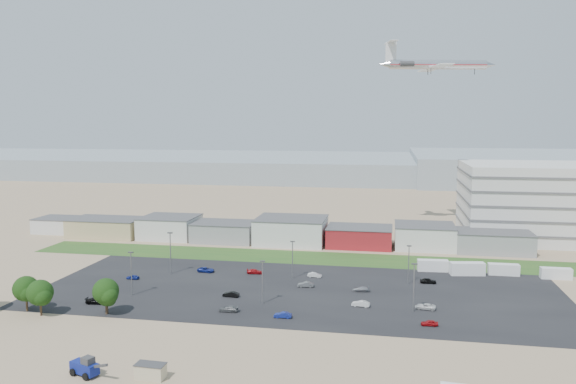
% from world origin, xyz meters
% --- Properties ---
extents(ground, '(700.00, 700.00, 0.00)m').
position_xyz_m(ground, '(0.00, 0.00, 0.00)').
color(ground, '#967B5F').
rests_on(ground, ground).
extents(parking_lot, '(120.00, 50.00, 0.01)m').
position_xyz_m(parking_lot, '(5.00, 20.00, 0.01)').
color(parking_lot, black).
rests_on(parking_lot, ground).
extents(grass_strip, '(160.00, 16.00, 0.02)m').
position_xyz_m(grass_strip, '(0.00, 52.00, 0.01)').
color(grass_strip, '#27541F').
rests_on(grass_strip, ground).
extents(hills_backdrop, '(700.00, 200.00, 9.00)m').
position_xyz_m(hills_backdrop, '(40.00, 315.00, 4.50)').
color(hills_backdrop, gray).
rests_on(hills_backdrop, ground).
extents(building_row, '(170.00, 20.00, 8.00)m').
position_xyz_m(building_row, '(-17.00, 71.00, 4.00)').
color(building_row, silver).
rests_on(building_row, ground).
extents(portable_shed, '(4.69, 2.57, 2.32)m').
position_xyz_m(portable_shed, '(-9.76, -28.67, 1.16)').
color(portable_shed, '#BFB390').
rests_on(portable_shed, ground).
extents(telehandler, '(7.96, 5.02, 3.15)m').
position_xyz_m(telehandler, '(-20.12, -29.61, 1.58)').
color(telehandler, navy).
rests_on(telehandler, ground).
extents(box_trailer_a, '(8.01, 2.98, 2.95)m').
position_xyz_m(box_trailer_a, '(36.66, 43.44, 1.47)').
color(box_trailer_a, silver).
rests_on(box_trailer_a, ground).
extents(box_trailer_b, '(8.90, 4.00, 3.22)m').
position_xyz_m(box_trailer_b, '(45.08, 41.13, 1.61)').
color(box_trailer_b, silver).
rests_on(box_trailer_b, ground).
extents(box_trailer_c, '(7.60, 2.39, 2.85)m').
position_xyz_m(box_trailer_c, '(54.19, 42.77, 1.42)').
color(box_trailer_c, silver).
rests_on(box_trailer_c, ground).
extents(box_trailer_d, '(7.32, 2.35, 2.74)m').
position_xyz_m(box_trailer_d, '(66.32, 41.40, 1.37)').
color(box_trailer_d, silver).
rests_on(box_trailer_d, ground).
extents(tree_left, '(5.58, 5.58, 8.37)m').
position_xyz_m(tree_left, '(-47.77, -4.52, 4.18)').
color(tree_left, black).
rests_on(tree_left, ground).
extents(tree_mid, '(5.56, 5.56, 8.34)m').
position_xyz_m(tree_mid, '(-43.29, -6.40, 4.17)').
color(tree_mid, black).
rests_on(tree_mid, ground).
extents(tree_right, '(5.62, 5.62, 8.43)m').
position_xyz_m(tree_right, '(-30.73, -3.24, 4.21)').
color(tree_right, black).
rests_on(tree_right, ground).
extents(tree_near, '(4.29, 4.29, 6.43)m').
position_xyz_m(tree_near, '(-30.68, -2.95, 3.22)').
color(tree_near, black).
rests_on(tree_near, ground).
extents(lightpole_front_l, '(1.17, 0.49, 9.95)m').
position_xyz_m(lightpole_front_l, '(-31.42, 9.58, 4.97)').
color(lightpole_front_l, slate).
rests_on(lightpole_front_l, ground).
extents(lightpole_front_m, '(1.11, 0.46, 9.42)m').
position_xyz_m(lightpole_front_m, '(-1.12, 9.10, 4.71)').
color(lightpole_front_m, slate).
rests_on(lightpole_front_m, ground).
extents(lightpole_front_r, '(1.20, 0.50, 10.18)m').
position_xyz_m(lightpole_front_r, '(30.49, 9.65, 5.09)').
color(lightpole_front_r, slate).
rests_on(lightpole_front_r, ground).
extents(lightpole_back_l, '(1.27, 0.53, 10.77)m').
position_xyz_m(lightpole_back_l, '(-29.87, 28.47, 5.39)').
color(lightpole_back_l, slate).
rests_on(lightpole_back_l, ground).
extents(lightpole_back_m, '(1.11, 0.46, 9.45)m').
position_xyz_m(lightpole_back_m, '(1.72, 29.79, 4.73)').
color(lightpole_back_m, slate).
rests_on(lightpole_back_m, ground).
extents(lightpole_back_r, '(1.11, 0.46, 9.46)m').
position_xyz_m(lightpole_back_r, '(30.03, 30.00, 4.73)').
color(lightpole_back_r, slate).
rests_on(lightpole_back_r, ground).
extents(airliner, '(47.25, 37.10, 12.42)m').
position_xyz_m(airliner, '(40.64, 104.14, 59.15)').
color(airliner, silver).
extents(parked_car_0, '(4.47, 2.50, 1.18)m').
position_xyz_m(parked_car_0, '(33.05, 11.75, 0.59)').
color(parked_car_0, silver).
rests_on(parked_car_0, ground).
extents(parked_car_1, '(3.94, 1.82, 1.25)m').
position_xyz_m(parked_car_1, '(19.71, 11.06, 0.63)').
color(parked_car_1, silver).
rests_on(parked_car_1, ground).
extents(parked_car_2, '(3.31, 1.45, 1.11)m').
position_xyz_m(parked_car_2, '(33.27, 2.00, 0.56)').
color(parked_car_2, maroon).
rests_on(parked_car_2, ground).
extents(parked_car_3, '(4.13, 1.78, 1.18)m').
position_xyz_m(parked_car_3, '(-6.85, 2.79, 0.59)').
color(parked_car_3, '#595B5E').
rests_on(parked_car_3, ground).
extents(parked_car_4, '(3.79, 1.61, 1.22)m').
position_xyz_m(parked_car_4, '(-9.14, 12.40, 0.61)').
color(parked_car_4, black).
rests_on(parked_car_4, ground).
extents(parked_car_5, '(3.27, 1.43, 1.09)m').
position_xyz_m(parked_car_5, '(-37.17, 21.72, 0.55)').
color(parked_car_5, navy).
rests_on(parked_car_5, ground).
extents(parked_car_6, '(4.29, 2.14, 1.20)m').
position_xyz_m(parked_car_6, '(-8.55, 32.20, 0.60)').
color(parked_car_6, maroon).
rests_on(parked_car_6, ground).
extents(parked_car_7, '(3.90, 1.72, 1.24)m').
position_xyz_m(parked_car_7, '(6.10, 23.00, 0.62)').
color(parked_car_7, '#595B5E').
rests_on(parked_car_7, ground).
extents(parked_car_8, '(3.92, 1.69, 1.32)m').
position_xyz_m(parked_car_8, '(34.80, 31.38, 0.66)').
color(parked_car_8, black).
rests_on(parked_car_8, ground).
extents(parked_car_9, '(4.58, 2.40, 1.23)m').
position_xyz_m(parked_car_9, '(-21.46, 31.48, 0.61)').
color(parked_car_9, navy).
rests_on(parked_car_9, ground).
extents(parked_car_10, '(4.55, 2.22, 1.27)m').
position_xyz_m(parked_car_10, '(-36.27, 2.47, 0.64)').
color(parked_car_10, black).
rests_on(parked_car_10, ground).
extents(parked_car_11, '(3.61, 1.54, 1.16)m').
position_xyz_m(parked_car_11, '(7.03, 31.84, 0.58)').
color(parked_car_11, silver).
rests_on(parked_car_11, ground).
extents(parked_car_12, '(3.99, 1.94, 1.12)m').
position_xyz_m(parked_car_12, '(19.10, 21.78, 0.56)').
color(parked_car_12, '#A5A5AA').
rests_on(parked_car_12, ground).
extents(parked_car_13, '(3.59, 1.34, 1.17)m').
position_xyz_m(parked_car_13, '(4.84, 1.22, 0.59)').
color(parked_car_13, navy).
rests_on(parked_car_13, ground).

